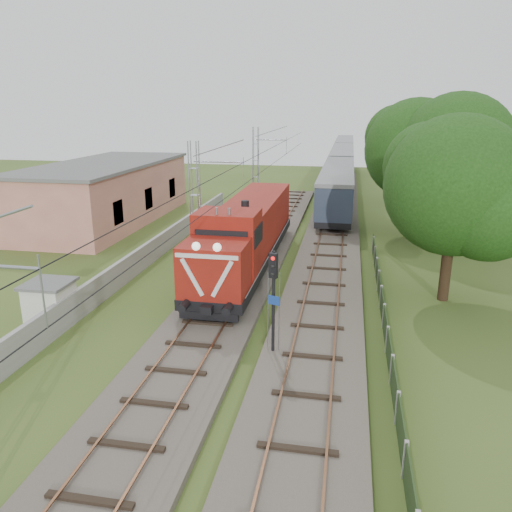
% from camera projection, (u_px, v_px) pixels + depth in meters
% --- Properties ---
extents(ground, '(140.00, 140.00, 0.00)m').
position_uv_depth(ground, '(182.00, 370.00, 19.57)').
color(ground, '#3D541F').
rests_on(ground, ground).
extents(track_main, '(4.20, 70.00, 0.45)m').
position_uv_depth(track_main, '(225.00, 300.00, 26.10)').
color(track_main, '#6B6054').
rests_on(track_main, ground).
extents(track_side, '(4.20, 80.00, 0.45)m').
position_uv_depth(track_side, '(331.00, 241.00, 37.47)').
color(track_side, '#6B6054').
rests_on(track_side, ground).
extents(catenary, '(3.31, 70.00, 8.00)m').
position_uv_depth(catenary, '(196.00, 207.00, 30.21)').
color(catenary, gray).
rests_on(catenary, ground).
extents(boundary_wall, '(0.25, 40.00, 1.50)m').
position_uv_depth(boundary_wall, '(144.00, 256.00, 31.78)').
color(boundary_wall, '#9E9E99').
rests_on(boundary_wall, ground).
extents(station_building, '(8.40, 20.40, 5.22)m').
position_uv_depth(station_building, '(106.00, 192.00, 44.02)').
color(station_building, tan).
rests_on(station_building, ground).
extents(fence, '(0.12, 32.00, 1.20)m').
position_uv_depth(fence, '(387.00, 339.00, 20.82)').
color(fence, black).
rests_on(fence, ground).
extents(locomotive, '(3.23, 18.46, 4.69)m').
position_uv_depth(locomotive, '(247.00, 233.00, 31.04)').
color(locomotive, black).
rests_on(locomotive, ground).
extents(coach_rake, '(3.05, 67.97, 3.52)m').
position_uv_depth(coach_rake, '(342.00, 160.00, 70.60)').
color(coach_rake, black).
rests_on(coach_rake, ground).
extents(signal_post, '(0.49, 0.39, 4.57)m').
position_uv_depth(signal_post, '(273.00, 286.00, 19.64)').
color(signal_post, black).
rests_on(signal_post, ground).
extents(relay_hut, '(2.09, 2.09, 2.14)m').
position_uv_depth(relay_hut, '(50.00, 303.00, 23.36)').
color(relay_hut, silver).
rests_on(relay_hut, ground).
extents(tree_a, '(7.46, 7.11, 9.67)m').
position_uv_depth(tree_a, '(457.00, 187.00, 24.94)').
color(tree_a, '#362416').
rests_on(tree_a, ground).
extents(tree_b, '(8.46, 8.05, 10.96)m').
position_uv_depth(tree_b, '(458.00, 152.00, 35.33)').
color(tree_b, '#362416').
rests_on(tree_b, ground).
extents(tree_c, '(8.18, 7.79, 10.60)m').
position_uv_depth(tree_c, '(417.00, 151.00, 38.28)').
color(tree_c, '#362416').
rests_on(tree_c, ground).
extents(tree_d, '(6.54, 6.23, 8.48)m').
position_uv_depth(tree_d, '(431.00, 153.00, 51.07)').
color(tree_d, '#362416').
rests_on(tree_d, ground).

